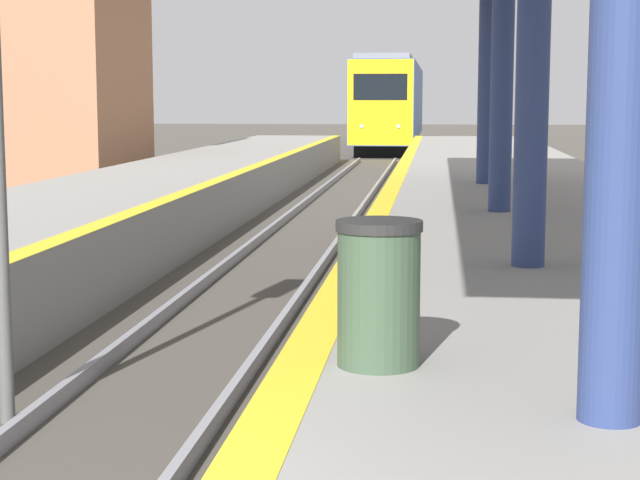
% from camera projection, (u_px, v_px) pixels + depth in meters
% --- Properties ---
extents(train, '(2.79, 22.59, 4.42)m').
position_uv_depth(train, '(392.00, 104.00, 55.31)').
color(train, black).
rests_on(train, ground).
extents(trash_bin, '(0.50, 0.50, 0.84)m').
position_uv_depth(trash_bin, '(379.00, 293.00, 6.10)').
color(trash_bin, '#384C38').
rests_on(trash_bin, platform_right).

